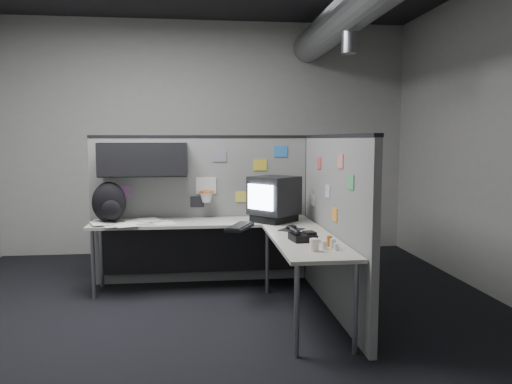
{
  "coord_description": "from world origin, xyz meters",
  "views": [
    {
      "loc": [
        -0.14,
        -4.22,
        1.59
      ],
      "look_at": [
        0.4,
        0.35,
        1.1
      ],
      "focal_mm": 35.0,
      "sensor_mm": 36.0,
      "label": 1
    }
  ],
  "objects": [
    {
      "name": "room",
      "position": [
        0.56,
        0.0,
        2.1
      ],
      "size": [
        5.62,
        5.62,
        3.22
      ],
      "color": "black",
      "rests_on": "ground"
    },
    {
      "name": "partition_back",
      "position": [
        -0.25,
        1.23,
        1.0
      ],
      "size": [
        2.44,
        0.42,
        1.63
      ],
      "color": "slate",
      "rests_on": "ground"
    },
    {
      "name": "partition_right",
      "position": [
        1.1,
        0.22,
        0.82
      ],
      "size": [
        0.07,
        2.23,
        1.63
      ],
      "color": "slate",
      "rests_on": "ground"
    },
    {
      "name": "desk",
      "position": [
        0.15,
        0.7,
        0.61
      ],
      "size": [
        2.31,
        2.11,
        0.73
      ],
      "color": "#B5B3A3",
      "rests_on": "ground"
    },
    {
      "name": "monitor",
      "position": [
        0.65,
        0.87,
        0.97
      ],
      "size": [
        0.58,
        0.58,
        0.47
      ],
      "rotation": [
        0.0,
        0.0,
        -0.05
      ],
      "color": "black",
      "rests_on": "desk"
    },
    {
      "name": "keyboard",
      "position": [
        0.25,
        0.49,
        0.75
      ],
      "size": [
        0.32,
        0.47,
        0.04
      ],
      "rotation": [
        0.0,
        0.0,
        0.38
      ],
      "color": "black",
      "rests_on": "desk"
    },
    {
      "name": "mouse",
      "position": [
        0.74,
        0.37,
        0.75
      ],
      "size": [
        0.28,
        0.29,
        0.05
      ],
      "rotation": [
        0.0,
        0.0,
        0.15
      ],
      "color": "black",
      "rests_on": "desk"
    },
    {
      "name": "phone",
      "position": [
        0.73,
        -0.13,
        0.77
      ],
      "size": [
        0.22,
        0.24,
        0.1
      ],
      "rotation": [
        0.0,
        0.0,
        -0.03
      ],
      "color": "black",
      "rests_on": "desk"
    },
    {
      "name": "bottles",
      "position": [
        0.89,
        -0.45,
        0.77
      ],
      "size": [
        0.14,
        0.19,
        0.08
      ],
      "rotation": [
        0.0,
        0.0,
        -0.35
      ],
      "color": "silver",
      "rests_on": "desk"
    },
    {
      "name": "cup",
      "position": [
        0.74,
        -0.54,
        0.78
      ],
      "size": [
        0.07,
        0.07,
        0.1
      ],
      "primitive_type": "cylinder",
      "rotation": [
        0.0,
        0.0,
        -0.05
      ],
      "color": "white",
      "rests_on": "desk"
    },
    {
      "name": "papers",
      "position": [
        -0.81,
        0.91,
        0.74
      ],
      "size": [
        0.9,
        0.66,
        0.02
      ],
      "rotation": [
        0.0,
        0.0,
        0.34
      ],
      "color": "white",
      "rests_on": "desk"
    },
    {
      "name": "backpack",
      "position": [
        -1.04,
        0.98,
        0.94
      ],
      "size": [
        0.36,
        0.33,
        0.42
      ],
      "rotation": [
        0.0,
        0.0,
        -0.06
      ],
      "color": "black",
      "rests_on": "desk"
    }
  ]
}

